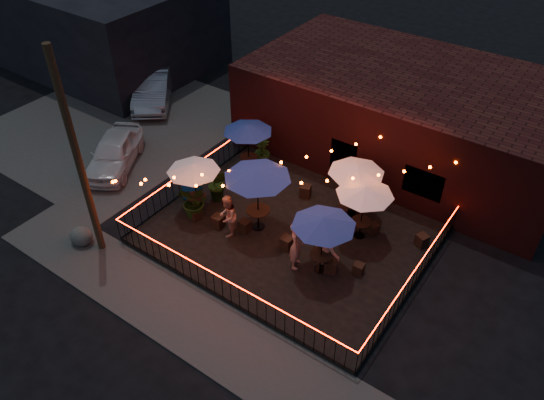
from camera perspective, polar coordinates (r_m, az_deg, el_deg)
The scene contains 39 objects.
ground at distance 19.36m, azimuth -1.46°, elevation -7.19°, with size 110.00×110.00×0.00m, color black.
patio at distance 20.48m, azimuth 1.86°, elevation -3.76°, with size 10.00×8.00×0.15m, color black.
sidewalk at distance 17.74m, azimuth -7.87°, elevation -13.23°, with size 18.00×2.50×0.05m, color #403D3B.
parking_lot at distance 28.57m, azimuth -16.37°, elevation 7.95°, with size 11.00×12.00×0.02m, color #403D3B.
brick_building at distance 24.94m, azimuth 14.33°, elevation 8.93°, with size 14.00×8.00×4.00m.
background_building at distance 34.70m, azimuth -17.60°, elevation 17.80°, with size 12.00×9.00×5.00m, color black.
utility_pole at distance 18.66m, azimuth -20.11°, elevation 4.07°, with size 0.26×0.26×8.00m, color #322214.
fence_front at distance 17.83m, azimuth -5.37°, elevation -9.44°, with size 10.00×0.04×1.04m.
fence_left at distance 22.59m, azimuth -8.71°, elevation 2.33°, with size 0.04×8.00×1.04m.
fence_right at distance 18.62m, azimuth 14.93°, elevation -8.30°, with size 0.04×8.00×1.04m.
festoon_lights at distance 19.18m, azimuth -0.99°, elevation 2.32°, with size 10.02×8.72×1.32m.
cafe_table_0 at distance 20.43m, azimuth -8.47°, elevation 3.41°, with size 2.22×2.22×2.28m.
cafe_table_1 at distance 22.54m, azimuth -2.63°, elevation 7.68°, with size 2.51×2.51×2.35m.
cafe_table_2 at distance 19.12m, azimuth -1.59°, elevation 2.81°, with size 3.35×3.35×2.78m.
cafe_table_3 at distance 20.22m, azimuth 9.08°, elevation 3.25°, with size 2.37×2.37×2.38m.
cafe_table_4 at distance 17.59m, azimuth 5.60°, elevation -2.40°, with size 2.33×2.33×2.44m.
cafe_table_5 at distance 19.24m, azimuth 10.00°, elevation 0.92°, with size 2.71×2.71×2.34m.
bistro_chair_0 at distance 21.16m, azimuth -8.24°, elevation -1.53°, with size 0.37×0.37×0.43m, color black.
bistro_chair_1 at distance 20.69m, azimuth -5.81°, elevation -2.27°, with size 0.42×0.42×0.50m, color black.
bistro_chair_2 at distance 23.06m, azimuth -3.51°, elevation 2.65°, with size 0.34×0.34×0.41m, color black.
bistro_chair_3 at distance 22.41m, azimuth -0.70°, elevation 1.56°, with size 0.36×0.36×0.43m, color black.
bistro_chair_4 at distance 20.41m, azimuth -2.93°, elevation -2.80°, with size 0.41×0.41×0.48m, color black.
bistro_chair_5 at distance 19.68m, azimuth 1.62°, elevation -4.61°, with size 0.42×0.42×0.49m, color black.
bistro_chair_6 at distance 22.10m, azimuth 3.61°, elevation 0.99°, with size 0.43×0.43×0.51m, color black.
bistro_chair_7 at distance 21.17m, azimuth 7.56°, elevation -1.32°, with size 0.42×0.42×0.49m, color black.
bistro_chair_8 at distance 18.94m, azimuth 6.34°, elevation -7.03°, with size 0.42×0.42×0.50m, color black.
bistro_chair_9 at distance 19.03m, azimuth 9.29°, elevation -7.31°, with size 0.35×0.35×0.42m, color black.
bistro_chair_10 at distance 20.68m, azimuth 10.83°, elevation -3.04°, with size 0.35×0.35×0.42m, color black.
bistro_chair_11 at distance 20.57m, azimuth 15.83°, elevation -4.18°, with size 0.39×0.39×0.46m, color black.
patron_a at distance 18.53m, azimuth 2.65°, elevation -4.89°, with size 0.71×0.47×1.95m, color #D9AF8A.
patron_b at distance 19.88m, azimuth -4.80°, elevation -1.75°, with size 0.86×0.67×1.77m, color #D0AA8D.
patron_c at distance 18.76m, azimuth 5.97°, elevation -5.17°, with size 1.04×0.60×1.61m, color #CBA08D.
potted_shrub_a at distance 20.96m, azimuth -8.32°, elevation -0.26°, with size 1.26×1.09×1.40m, color #14360F.
potted_shrub_b at distance 21.66m, azimuth -5.79°, elevation 1.69°, with size 0.85×0.69×1.55m, color #124110.
potted_shrub_c at distance 23.88m, azimuth -1.06°, elevation 5.36°, with size 0.70×0.70×1.26m, color #1B3B11.
cooler at distance 22.04m, azimuth -8.58°, elevation 1.23°, with size 0.81×0.64×0.97m.
boulder at distance 21.25m, azimuth -19.83°, elevation -3.69°, with size 0.91×0.77×0.71m, color #40403B.
car_white at distance 24.87m, azimuth -16.61°, elevation 4.97°, with size 1.74×4.33×1.47m, color silver.
car_silver at distance 29.83m, azimuth -12.66°, elevation 11.75°, with size 1.76×5.03×1.66m, color #A9A9B0.
Camera 1 is at (8.18, -10.72, 13.88)m, focal length 35.00 mm.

